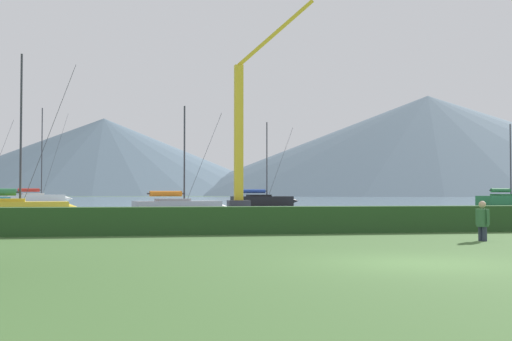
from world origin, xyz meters
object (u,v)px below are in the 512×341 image
Objects in this scene: sailboat_slip_1 at (508,200)px; dock_crane at (242,140)px; sailboat_slip_0 at (263,200)px; person_seated_viewer at (482,219)px; sailboat_slip_3 at (37,198)px; sailboat_slip_4 at (179,206)px; sailboat_slip_7 at (12,209)px.

dock_crane reaches higher than sailboat_slip_1.
sailboat_slip_0 is 57.61m from person_seated_viewer.
sailboat_slip_4 is at bearing -84.74° from sailboat_slip_3.
sailboat_slip_0 is at bearing 155.75° from sailboat_slip_1.
sailboat_slip_0 is 15.68m from dock_crane.
sailboat_slip_0 reaches higher than sailboat_slip_1.
sailboat_slip_4 is 6.07× the size of person_seated_viewer.
sailboat_slip_0 is 1.01× the size of sailboat_slip_1.
sailboat_slip_4 is at bearing 90.83° from person_seated_viewer.
person_seated_viewer is (-4.06, -57.47, 0.02)m from sailboat_slip_0.
sailboat_slip_0 is 7.80× the size of person_seated_viewer.
sailboat_slip_0 is 1.28× the size of sailboat_slip_4.
sailboat_slip_3 is 86.28m from person_seated_viewer.
sailboat_slip_7 is 29.27m from dock_crane.
sailboat_slip_0 is 0.70× the size of sailboat_slip_3.
sailboat_slip_1 is at bearing 15.80° from dock_crane.
sailboat_slip_4 is at bearing -113.85° from dock_crane.
dock_crane is at bearing 51.59° from sailboat_slip_4.
sailboat_slip_0 is at bearing 51.83° from sailboat_slip_7.
sailboat_slip_0 is 42.79m from sailboat_slip_7.
sailboat_slip_3 is at bearing 121.50° from dock_crane.
person_seated_viewer is at bearing -102.00° from sailboat_slip_0.
dock_crane is at bearing 76.16° from person_seated_viewer.
sailboat_slip_4 is 12.19m from sailboat_slip_7.
sailboat_slip_0 is 31.99m from sailboat_slip_4.
sailboat_slip_1 is 1.27× the size of sailboat_slip_4.
sailboat_slip_4 is (-11.70, -29.78, -0.10)m from sailboat_slip_0.
sailboat_slip_7 is 0.46× the size of dock_crane.
sailboat_slip_0 reaches higher than sailboat_slip_4.
sailboat_slip_4 is at bearing 28.19° from sailboat_slip_7.
sailboat_slip_7 is at bearing -158.45° from sailboat_slip_4.
dock_crane is (7.06, 15.97, 5.91)m from sailboat_slip_4.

